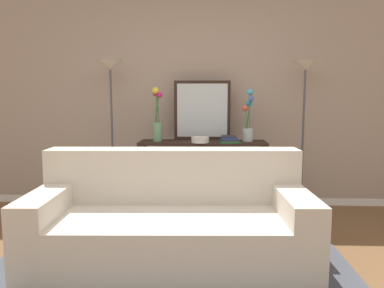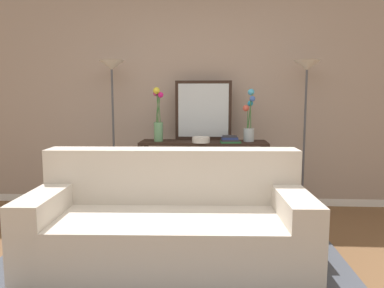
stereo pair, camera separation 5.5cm
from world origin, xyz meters
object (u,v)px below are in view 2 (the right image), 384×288
(fruit_bowl, at_px, (201,140))
(book_row_under_console, at_px, (163,208))
(couch, at_px, (170,224))
(floor_lamp_left, at_px, (112,94))
(wall_mirror, at_px, (203,110))
(book_stack, at_px, (230,140))
(vase_short_flowers, at_px, (249,122))
(vase_tall_flowers, at_px, (158,120))
(floor_lamp_right, at_px, (306,95))
(console_table, at_px, (203,164))

(fruit_bowl, distance_m, book_row_under_console, 0.93)
(couch, bearing_deg, floor_lamp_left, 121.80)
(wall_mirror, xyz_separation_m, book_stack, (0.30, -0.28, -0.30))
(vase_short_flowers, height_order, book_stack, vase_short_flowers)
(couch, xyz_separation_m, book_stack, (0.52, 1.12, 0.56))
(couch, distance_m, vase_tall_flowers, 1.45)
(floor_lamp_right, bearing_deg, wall_mirror, 174.97)
(couch, bearing_deg, console_table, 79.37)
(vase_tall_flowers, xyz_separation_m, fruit_bowl, (0.48, -0.10, -0.21))
(vase_tall_flowers, bearing_deg, book_stack, -6.38)
(fruit_bowl, bearing_deg, vase_tall_flowers, 168.77)
(floor_lamp_left, height_order, fruit_bowl, floor_lamp_left)
(wall_mirror, relative_size, vase_short_flowers, 1.17)
(couch, xyz_separation_m, floor_lamp_right, (1.35, 1.30, 1.04))
(floor_lamp_left, bearing_deg, wall_mirror, 5.52)
(vase_tall_flowers, distance_m, vase_short_flowers, 1.01)
(fruit_bowl, xyz_separation_m, book_stack, (0.31, 0.01, 0.00))
(console_table, relative_size, floor_lamp_right, 0.82)
(vase_tall_flowers, bearing_deg, console_table, 3.27)
(vase_short_flowers, bearing_deg, wall_mirror, 164.90)
(console_table, height_order, book_stack, book_stack)
(floor_lamp_right, relative_size, book_row_under_console, 7.07)
(floor_lamp_left, bearing_deg, couch, -58.20)
(book_stack, bearing_deg, fruit_bowl, -178.79)
(wall_mirror, bearing_deg, book_row_under_console, -160.37)
(floor_lamp_left, bearing_deg, console_table, -3.44)
(couch, bearing_deg, book_stack, 65.08)
(vase_short_flowers, distance_m, fruit_bowl, 0.58)
(couch, relative_size, vase_short_flowers, 3.74)
(floor_lamp_right, relative_size, vase_tall_flowers, 2.87)
(fruit_bowl, bearing_deg, book_row_under_console, 164.17)
(console_table, height_order, floor_lamp_left, floor_lamp_left)
(wall_mirror, bearing_deg, vase_short_flowers, -15.10)
(floor_lamp_right, bearing_deg, couch, -136.18)
(floor_lamp_left, relative_size, fruit_bowl, 8.95)
(vase_tall_flowers, height_order, book_row_under_console, vase_tall_flowers)
(couch, relative_size, floor_lamp_right, 1.27)
(console_table, xyz_separation_m, fruit_bowl, (-0.02, -0.12, 0.28))
(floor_lamp_left, relative_size, floor_lamp_right, 1.01)
(console_table, height_order, floor_lamp_right, floor_lamp_right)
(couch, distance_m, floor_lamp_right, 2.15)
(vase_tall_flowers, distance_m, fruit_bowl, 0.53)
(couch, relative_size, fruit_bowl, 11.27)
(floor_lamp_left, distance_m, fruit_bowl, 1.14)
(book_row_under_console, bearing_deg, couch, -79.49)
(console_table, xyz_separation_m, floor_lamp_right, (1.12, 0.06, 0.77))
(couch, relative_size, console_table, 1.54)
(vase_tall_flowers, distance_m, book_row_under_console, 1.02)
(console_table, xyz_separation_m, wall_mirror, (-0.01, 0.16, 0.59))
(vase_tall_flowers, relative_size, book_stack, 2.66)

